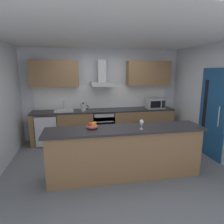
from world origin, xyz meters
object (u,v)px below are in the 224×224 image
object	(u,v)px
oven	(103,125)
microwave	(155,103)
refrigerator	(47,129)
wine_glass	(142,122)
range_hood	(102,78)
sink	(64,110)
kettle	(83,107)
fruit_bowl	(92,126)

from	to	relation	value
oven	microwave	world-z (taller)	microwave
refrigerator	microwave	distance (m)	3.14
wine_glass	range_hood	bearing A→B (deg)	99.81
sink	kettle	distance (m)	0.53
kettle	wine_glass	world-z (taller)	same
refrigerator	kettle	xyz separation A→B (m)	(0.99, -0.03, 0.58)
fruit_bowl	refrigerator	bearing A→B (deg)	118.42
oven	microwave	distance (m)	1.65
oven	range_hood	distance (m)	1.33
oven	kettle	xyz separation A→B (m)	(-0.54, -0.03, 0.55)
wine_glass	fruit_bowl	bearing A→B (deg)	167.17
oven	microwave	size ratio (longest dim) A/B	1.60
microwave	fruit_bowl	bearing A→B (deg)	-135.92
microwave	sink	bearing A→B (deg)	179.15
refrigerator	microwave	size ratio (longest dim) A/B	1.70
refrigerator	wine_glass	world-z (taller)	wine_glass
sink	wine_glass	world-z (taller)	sink
oven	wine_glass	size ratio (longest dim) A/B	4.50
microwave	wine_glass	xyz separation A→B (m)	(-1.15, -2.14, 0.04)
sink	kettle	bearing A→B (deg)	-4.86
microwave	fruit_bowl	size ratio (longest dim) A/B	2.27
oven	microwave	xyz separation A→B (m)	(1.54, -0.03, 0.59)
range_hood	wine_glass	xyz separation A→B (m)	(0.40, -2.30, -0.70)
refrigerator	range_hood	bearing A→B (deg)	4.92
microwave	range_hood	xyz separation A→B (m)	(-1.54, 0.16, 0.74)
wine_glass	sink	bearing A→B (deg)	123.91
range_hood	microwave	bearing A→B (deg)	-5.82
oven	wine_glass	world-z (taller)	wine_glass
oven	kettle	world-z (taller)	kettle
sink	wine_glass	distance (m)	2.64
oven	kettle	distance (m)	0.77
oven	wine_glass	xyz separation A→B (m)	(0.40, -2.17, 0.63)
sink	kettle	world-z (taller)	sink
refrigerator	kettle	world-z (taller)	kettle
sink	fruit_bowl	xyz separation A→B (m)	(0.60, -1.99, 0.08)
microwave	oven	bearing A→B (deg)	178.97
refrigerator	microwave	world-z (taller)	microwave
oven	sink	xyz separation A→B (m)	(-1.07, 0.01, 0.47)
microwave	sink	world-z (taller)	microwave
refrigerator	fruit_bowl	world-z (taller)	fruit_bowl
kettle	range_hood	bearing A→B (deg)	16.68
sink	range_hood	bearing A→B (deg)	6.32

